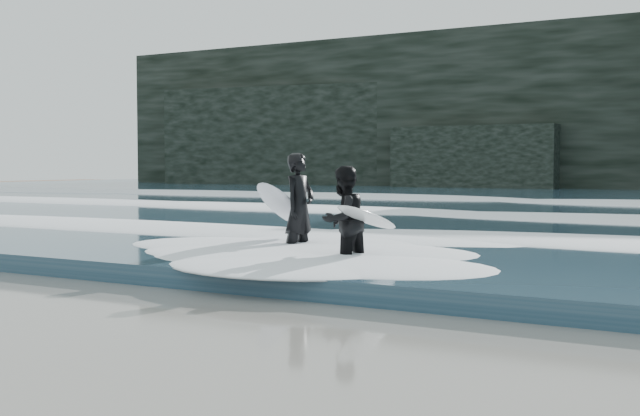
# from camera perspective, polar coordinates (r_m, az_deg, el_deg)

# --- Properties ---
(sea) EXTENTS (90.00, 52.00, 0.30)m
(sea) POSITION_cam_1_polar(r_m,az_deg,el_deg) (35.38, 16.94, 0.47)
(sea) COLOR #233F51
(sea) RESTS_ON ground
(headland) EXTENTS (70.00, 9.00, 10.00)m
(headland) POSITION_cam_1_polar(r_m,az_deg,el_deg) (52.18, 21.07, 6.54)
(headland) COLOR black
(headland) RESTS_ON ground
(foam_near) EXTENTS (60.00, 3.20, 0.20)m
(foam_near) POSITION_cam_1_polar(r_m,az_deg,el_deg) (16.44, 1.76, -1.46)
(foam_near) COLOR white
(foam_near) RESTS_ON sea
(foam_mid) EXTENTS (60.00, 4.00, 0.24)m
(foam_mid) POSITION_cam_1_polar(r_m,az_deg,el_deg) (22.86, 9.91, -0.16)
(foam_mid) COLOR white
(foam_mid) RESTS_ON sea
(foam_far) EXTENTS (60.00, 4.80, 0.30)m
(foam_far) POSITION_cam_1_polar(r_m,az_deg,el_deg) (31.48, 15.38, 0.72)
(foam_far) COLOR white
(foam_far) RESTS_ON sea
(surfer_left) EXTENTS (1.15, 2.06, 1.91)m
(surfer_left) POSITION_cam_1_polar(r_m,az_deg,el_deg) (14.03, -1.70, 0.05)
(surfer_left) COLOR black
(surfer_left) RESTS_ON ground
(surfer_right) EXTENTS (1.12, 1.87, 1.69)m
(surfer_right) POSITION_cam_1_polar(r_m,az_deg,el_deg) (12.29, 1.83, -0.91)
(surfer_right) COLOR black
(surfer_right) RESTS_ON ground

